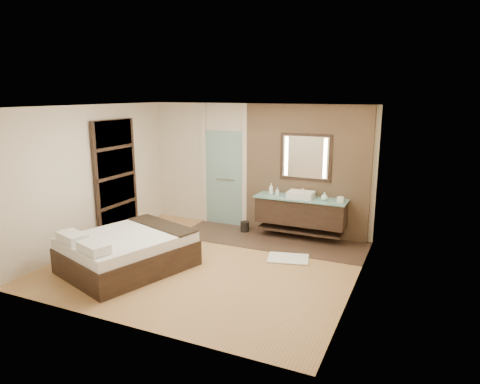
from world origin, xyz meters
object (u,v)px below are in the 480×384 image
at_px(mirror_unit, 306,157).
at_px(vanity, 300,211).
at_px(bed, 127,251).
at_px(waste_bin, 245,227).

bearing_deg(mirror_unit, vanity, -90.00).
relative_size(vanity, bed, 0.79).
height_order(vanity, bed, vanity).
bearing_deg(waste_bin, vanity, 3.24).
height_order(mirror_unit, bed, mirror_unit).
distance_m(vanity, waste_bin, 1.29).
relative_size(vanity, waste_bin, 8.09).
bearing_deg(vanity, bed, -129.57).
bearing_deg(vanity, waste_bin, -176.76).
bearing_deg(mirror_unit, bed, -127.19).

